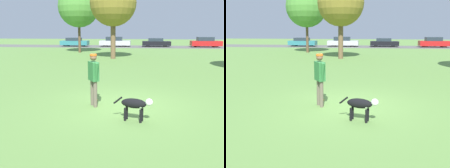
# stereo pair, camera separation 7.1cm
# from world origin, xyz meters

# --- Properties ---
(ground_plane) EXTENTS (120.00, 120.00, 0.00)m
(ground_plane) POSITION_xyz_m (0.00, 0.00, 0.00)
(ground_plane) COLOR #608C42
(far_road_strip) EXTENTS (120.00, 6.00, 0.01)m
(far_road_strip) POSITION_xyz_m (0.00, 30.29, 0.01)
(far_road_strip) COLOR #5B5B59
(far_road_strip) RESTS_ON ground_plane
(person) EXTENTS (0.47, 0.67, 1.73)m
(person) POSITION_xyz_m (-0.87, -0.20, 1.04)
(person) COLOR #665B4C
(person) RESTS_ON ground_plane
(dog) EXTENTS (1.13, 0.45, 0.68)m
(dog) POSITION_xyz_m (0.55, -1.50, 0.48)
(dog) COLOR black
(dog) RESTS_ON ground_plane
(frisbee) EXTENTS (0.22, 0.22, 0.02)m
(frisbee) POSITION_xyz_m (-0.97, 0.53, 0.01)
(frisbee) COLOR orange
(frisbee) RESTS_ON ground_plane
(tree_mid_center) EXTENTS (3.91, 3.91, 6.63)m
(tree_mid_center) POSITION_xyz_m (-1.95, 14.13, 4.64)
(tree_mid_center) COLOR brown
(tree_mid_center) RESTS_ON ground_plane
(tree_far_left) EXTENTS (4.40, 4.40, 7.08)m
(tree_far_left) POSITION_xyz_m (-6.32, 19.79, 4.87)
(tree_far_left) COLOR brown
(tree_far_left) RESTS_ON ground_plane
(parked_car_teal) EXTENTS (4.09, 1.86, 1.28)m
(parked_car_teal) POSITION_xyz_m (-9.67, 30.09, 0.63)
(parked_car_teal) COLOR teal
(parked_car_teal) RESTS_ON ground_plane
(parked_car_silver) EXTENTS (4.55, 1.89, 1.43)m
(parked_car_silver) POSITION_xyz_m (-3.64, 30.39, 0.69)
(parked_car_silver) COLOR #B7B7BC
(parked_car_silver) RESTS_ON ground_plane
(parked_car_black) EXTENTS (4.06, 1.76, 1.25)m
(parked_car_black) POSITION_xyz_m (2.39, 30.37, 0.62)
(parked_car_black) COLOR black
(parked_car_black) RESTS_ON ground_plane
(parked_car_red) EXTENTS (4.24, 1.86, 1.43)m
(parked_car_red) POSITION_xyz_m (9.32, 30.38, 0.69)
(parked_car_red) COLOR red
(parked_car_red) RESTS_ON ground_plane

